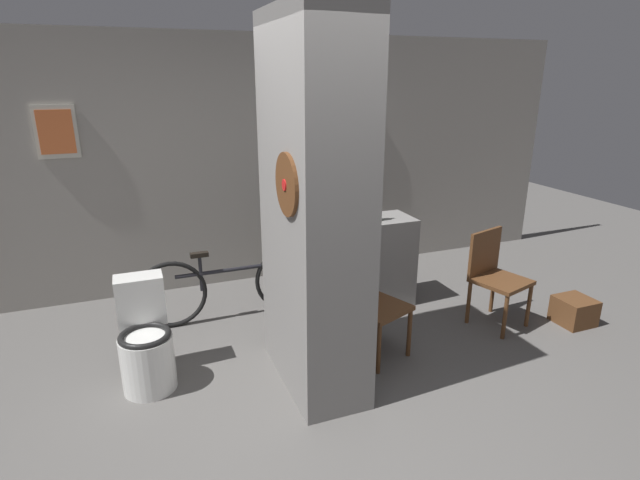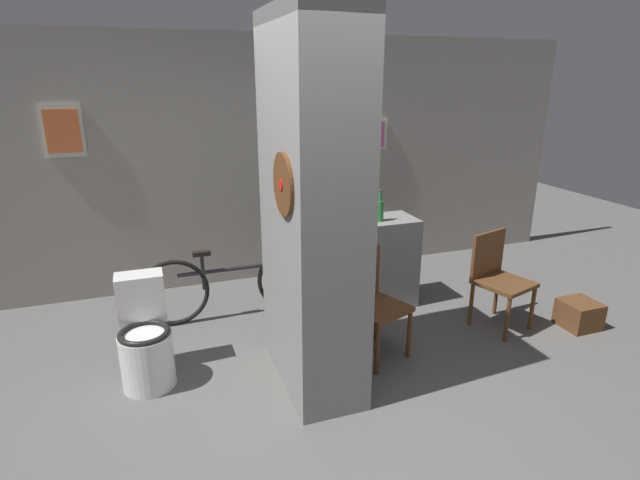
{
  "view_description": "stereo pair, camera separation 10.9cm",
  "coord_description": "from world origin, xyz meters",
  "px_view_note": "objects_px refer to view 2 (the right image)",
  "views": [
    {
      "loc": [
        -1.03,
        -2.57,
        2.19
      ],
      "look_at": [
        0.32,
        0.92,
        0.95
      ],
      "focal_mm": 28.0,
      "sensor_mm": 36.0,
      "label": 1
    },
    {
      "loc": [
        -0.93,
        -2.6,
        2.19
      ],
      "look_at": [
        0.32,
        0.92,
        0.95
      ],
      "focal_mm": 28.0,
      "sensor_mm": 36.0,
      "label": 2
    }
  ],
  "objects_px": {
    "chair_by_doorway": "(498,275)",
    "bottle_tall": "(380,209)",
    "toilet": "(145,341)",
    "chair_near_pillar": "(370,299)",
    "bicycle": "(234,284)"
  },
  "relations": [
    {
      "from": "bicycle",
      "to": "bottle_tall",
      "type": "xyz_separation_m",
      "value": [
        1.36,
        -0.25,
        0.66
      ]
    },
    {
      "from": "chair_by_doorway",
      "to": "bottle_tall",
      "type": "bearing_deg",
      "value": 123.96
    },
    {
      "from": "toilet",
      "to": "bottle_tall",
      "type": "relative_size",
      "value": 2.59
    },
    {
      "from": "chair_near_pillar",
      "to": "chair_by_doorway",
      "type": "relative_size",
      "value": 1.0
    },
    {
      "from": "chair_by_doorway",
      "to": "bottle_tall",
      "type": "relative_size",
      "value": 2.82
    },
    {
      "from": "chair_by_doorway",
      "to": "bicycle",
      "type": "relative_size",
      "value": 0.5
    },
    {
      "from": "chair_near_pillar",
      "to": "bottle_tall",
      "type": "xyz_separation_m",
      "value": [
        0.44,
        0.77,
        0.51
      ]
    },
    {
      "from": "toilet",
      "to": "chair_near_pillar",
      "type": "relative_size",
      "value": 0.92
    },
    {
      "from": "chair_near_pillar",
      "to": "toilet",
      "type": "bearing_deg",
      "value": 152.38
    },
    {
      "from": "chair_near_pillar",
      "to": "bicycle",
      "type": "xyz_separation_m",
      "value": [
        -0.92,
        1.02,
        -0.15
      ]
    },
    {
      "from": "toilet",
      "to": "chair_by_doorway",
      "type": "bearing_deg",
      "value": -2.22
    },
    {
      "from": "bicycle",
      "to": "bottle_tall",
      "type": "bearing_deg",
      "value": -10.41
    },
    {
      "from": "toilet",
      "to": "chair_near_pillar",
      "type": "xyz_separation_m",
      "value": [
        1.73,
        -0.19,
        0.15
      ]
    },
    {
      "from": "chair_by_doorway",
      "to": "toilet",
      "type": "bearing_deg",
      "value": 161.23
    },
    {
      "from": "chair_by_doorway",
      "to": "bottle_tall",
      "type": "xyz_separation_m",
      "value": [
        -0.85,
        0.7,
        0.51
      ]
    }
  ]
}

